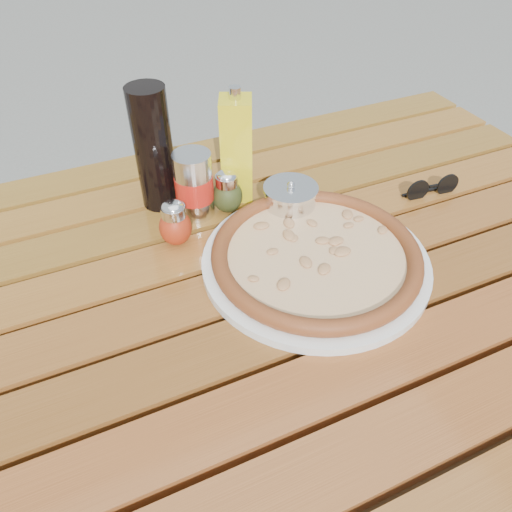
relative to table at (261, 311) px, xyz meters
name	(u,v)px	position (x,y,z in m)	size (l,w,h in m)	color
ground	(259,489)	(0.00, 0.00, -0.67)	(60.00, 60.00, 0.00)	#63635F
table	(261,311)	(0.00, 0.00, 0.00)	(1.40, 0.90, 0.75)	#3B230D
plate	(315,262)	(0.09, -0.01, 0.08)	(0.36, 0.36, 0.01)	silver
pizza	(316,254)	(0.09, -0.01, 0.10)	(0.39, 0.39, 0.03)	#F9E1B2
pepper_shaker	(175,223)	(-0.09, 0.14, 0.11)	(0.06, 0.06, 0.08)	#B33014
oregano_shaker	(227,192)	(0.02, 0.19, 0.11)	(0.06, 0.06, 0.08)	#3A431A
dark_bottle	(154,149)	(-0.08, 0.26, 0.19)	(0.07, 0.07, 0.22)	black
soda_can	(194,185)	(-0.04, 0.20, 0.13)	(0.07, 0.07, 0.12)	silver
olive_oil_cruet	(237,149)	(0.05, 0.22, 0.17)	(0.07, 0.07, 0.21)	gold
parmesan_tin	(290,201)	(0.11, 0.13, 0.11)	(0.11, 0.11, 0.07)	silver
sunglasses	(432,188)	(0.39, 0.07, 0.09)	(0.11, 0.03, 0.04)	black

